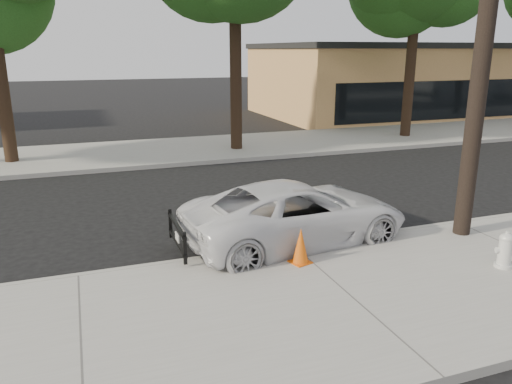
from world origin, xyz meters
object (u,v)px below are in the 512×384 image
traffic_cone (301,246)px  fire_hydrant (505,251)px  police_cruiser (297,213)px  utility_pole (489,2)px

traffic_cone → fire_hydrant: bearing=-22.8°
police_cruiser → fire_hydrant: (2.83, -2.60, -0.19)m
traffic_cone → utility_pole: bearing=3.5°
utility_pole → traffic_cone: size_ratio=13.70×
utility_pole → traffic_cone: utility_pole is taller
police_cruiser → traffic_cone: police_cruiser is taller
police_cruiser → traffic_cone: (-0.47, -1.22, -0.18)m
police_cruiser → traffic_cone: bearing=152.5°
police_cruiser → utility_pole: bearing=-112.7°
police_cruiser → fire_hydrant: 3.85m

